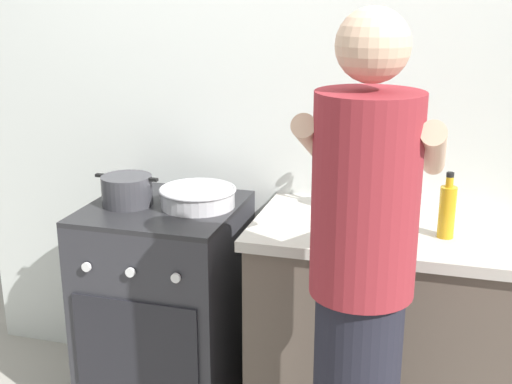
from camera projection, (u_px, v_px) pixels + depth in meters
The scene contains 9 objects.
back_wall at pixel (316, 111), 2.79m from camera, with size 3.20×0.10×2.50m.
countertop at pixel (382, 335), 2.61m from camera, with size 1.00×0.60×0.90m.
stove_range at pixel (167, 307), 2.84m from camera, with size 0.60×0.62×0.90m.
pot at pixel (127, 190), 2.71m from camera, with size 0.27×0.20×0.12m.
mixing_bowl at pixel (198, 196), 2.69m from camera, with size 0.31×0.31×0.08m.
utensil_crock at pixel (342, 187), 2.65m from camera, with size 0.10×0.10×0.32m.
spice_bottle at pixel (388, 221), 2.40m from camera, with size 0.04×0.04×0.09m.
oil_bottle at pixel (447, 211), 2.34m from camera, with size 0.06×0.06×0.24m.
person at pixel (360, 303), 1.97m from camera, with size 0.41×0.50×1.70m.
Camera 1 is at (0.72, -2.22, 1.75)m, focal length 47.30 mm.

